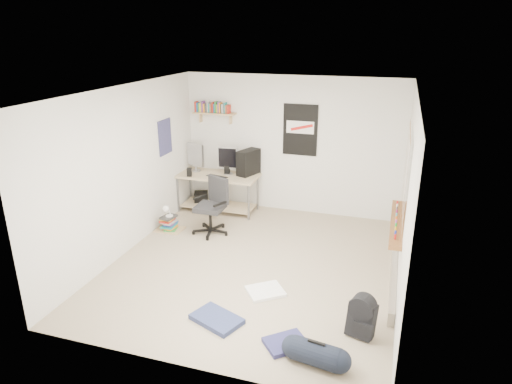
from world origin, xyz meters
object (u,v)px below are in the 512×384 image
(office_chair, at_px, (210,206))
(duffel_bag, at_px, (316,353))
(backpack, at_px, (361,319))
(book_stack, at_px, (169,222))
(desk, at_px, (218,192))

(office_chair, height_order, duffel_bag, office_chair)
(backpack, bearing_deg, book_stack, 166.52)
(desk, xyz_separation_m, office_chair, (0.26, -0.98, 0.12))
(backpack, relative_size, book_stack, 0.85)
(office_chair, relative_size, backpack, 2.43)
(desk, height_order, backpack, desk)
(desk, xyz_separation_m, book_stack, (-0.46, -1.08, -0.21))
(desk, distance_m, book_stack, 1.20)
(book_stack, bearing_deg, backpack, -29.47)
(office_chair, distance_m, duffel_bag, 3.50)
(office_chair, height_order, backpack, office_chair)
(desk, relative_size, duffel_bag, 3.04)
(desk, relative_size, office_chair, 1.59)
(office_chair, bearing_deg, desk, 128.70)
(desk, relative_size, book_stack, 3.27)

